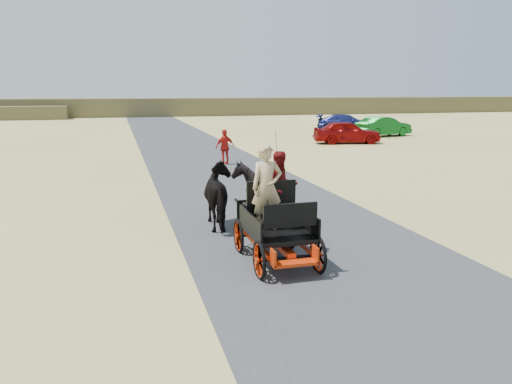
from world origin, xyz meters
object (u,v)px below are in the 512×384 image
object	(u,v)px
horse_left	(222,196)
car_c	(347,123)
carriage	(276,245)
car_d	(344,121)
pedestrian	(225,147)
horse_right	(262,193)
car_b	(383,127)
car_a	(347,132)

from	to	relation	value
horse_left	car_c	bearing A→B (deg)	-121.58
carriage	car_d	size ratio (longest dim) A/B	0.58
carriage	horse_left	world-z (taller)	horse_left
carriage	pedestrian	size ratio (longest dim) A/B	1.39
car_c	car_d	distance (m)	6.07
horse_right	car_d	size ratio (longest dim) A/B	0.41
carriage	car_d	bearing A→B (deg)	62.58
horse_right	car_d	xyz separation A→B (m)	(17.97, 32.69, -0.28)
horse_left	car_d	bearing A→B (deg)	-120.25
car_b	car_c	world-z (taller)	car_b
carriage	pedestrian	world-z (taller)	pedestrian
car_b	car_c	bearing A→B (deg)	-4.03
car_a	car_b	bearing A→B (deg)	-40.58
car_b	car_d	distance (m)	10.53
carriage	car_a	xyz separation A→B (m)	(11.90, 21.27, 0.41)
car_c	car_d	bearing A→B (deg)	8.18
pedestrian	car_a	bearing A→B (deg)	-160.25
car_a	car_c	world-z (taller)	car_a
pedestrian	car_d	bearing A→B (deg)	-143.56
horse_left	car_b	size ratio (longest dim) A/B	0.43
pedestrian	car_a	world-z (taller)	pedestrian
pedestrian	car_d	world-z (taller)	pedestrian
horse_left	car_d	size ratio (longest dim) A/B	0.49
horse_right	car_a	bearing A→B (deg)	-121.84
car_c	horse_left	bearing A→B (deg)	179.84
car_b	car_c	xyz separation A→B (m)	(-0.83, 4.83, -0.02)
carriage	car_a	world-z (taller)	car_a
car_a	car_d	bearing A→B (deg)	-13.68
car_b	car_d	bearing A→B (deg)	-22.35
car_a	car_d	world-z (taller)	car_a
horse_left	horse_right	size ratio (longest dim) A/B	1.18
car_d	pedestrian	bearing A→B (deg)	156.15
car_d	car_a	bearing A→B (deg)	169.03
car_a	car_c	size ratio (longest dim) A/B	0.89
horse_right	car_a	world-z (taller)	horse_right
pedestrian	car_d	xyz separation A→B (m)	(16.61, 21.62, -0.29)
horse_left	horse_right	world-z (taller)	horse_right
car_a	horse_left	bearing A→B (deg)	156.71
car_c	car_d	xyz separation A→B (m)	(2.40, 5.58, -0.16)
car_a	car_b	world-z (taller)	car_a
car_c	car_d	size ratio (longest dim) A/B	1.23
carriage	pedestrian	distance (m)	14.21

